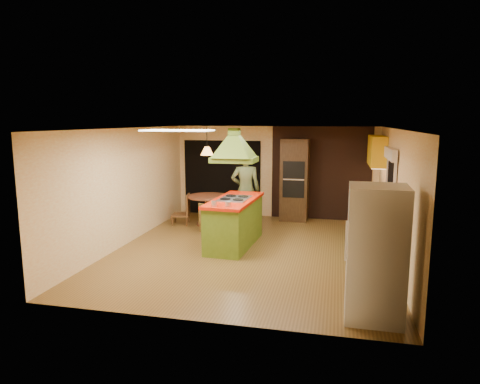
% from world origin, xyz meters
% --- Properties ---
extents(ground, '(6.50, 6.50, 0.00)m').
position_xyz_m(ground, '(0.00, 0.00, 0.00)').
color(ground, brown).
rests_on(ground, ground).
extents(room_walls, '(5.50, 6.50, 6.50)m').
position_xyz_m(room_walls, '(0.00, 0.00, 1.25)').
color(room_walls, '#FFE8B6').
rests_on(room_walls, ground).
extents(ceiling_plane, '(6.50, 6.50, 0.00)m').
position_xyz_m(ceiling_plane, '(0.00, 0.00, 2.50)').
color(ceiling_plane, silver).
rests_on(ceiling_plane, room_walls).
extents(brick_panel, '(2.64, 0.03, 2.50)m').
position_xyz_m(brick_panel, '(1.25, 3.23, 1.25)').
color(brick_panel, '#381E14').
rests_on(brick_panel, ground).
extents(nook_opening, '(2.20, 0.03, 2.10)m').
position_xyz_m(nook_opening, '(-1.50, 3.23, 1.05)').
color(nook_opening, black).
rests_on(nook_opening, ground).
extents(right_counter, '(0.62, 3.05, 0.92)m').
position_xyz_m(right_counter, '(2.45, 0.60, 0.46)').
color(right_counter, olive).
rests_on(right_counter, ground).
extents(upper_cabinets, '(0.34, 1.40, 0.70)m').
position_xyz_m(upper_cabinets, '(2.57, 2.20, 1.95)').
color(upper_cabinets, yellow).
rests_on(upper_cabinets, room_walls).
extents(window_right, '(0.12, 1.35, 1.06)m').
position_xyz_m(window_right, '(2.70, 0.40, 1.77)').
color(window_right, black).
rests_on(window_right, room_walls).
extents(fluor_panel, '(1.20, 0.60, 0.03)m').
position_xyz_m(fluor_panel, '(-1.10, -1.20, 2.48)').
color(fluor_panel, white).
rests_on(fluor_panel, ceiling_plane).
extents(kitchen_island, '(0.94, 2.09, 1.03)m').
position_xyz_m(kitchen_island, '(-0.43, 0.30, 0.51)').
color(kitchen_island, olive).
rests_on(kitchen_island, ground).
extents(range_hood, '(0.93, 0.68, 0.78)m').
position_xyz_m(range_hood, '(-0.43, 0.30, 2.26)').
color(range_hood, '#4B6318').
rests_on(range_hood, ceiling_plane).
extents(man, '(0.80, 0.62, 1.95)m').
position_xyz_m(man, '(-0.48, 1.67, 0.98)').
color(man, '#444E29').
rests_on(man, ground).
extents(refrigerator, '(0.76, 0.72, 1.83)m').
position_xyz_m(refrigerator, '(2.21, -2.63, 0.91)').
color(refrigerator, silver).
rests_on(refrigerator, ground).
extents(wall_oven, '(0.74, 0.62, 2.18)m').
position_xyz_m(wall_oven, '(0.58, 2.95, 1.09)').
color(wall_oven, '#452C16').
rests_on(wall_oven, ground).
extents(dining_table, '(1.03, 1.03, 0.77)m').
position_xyz_m(dining_table, '(-1.52, 1.90, 0.54)').
color(dining_table, brown).
rests_on(dining_table, ground).
extents(chair_left, '(0.51, 0.51, 0.79)m').
position_xyz_m(chair_left, '(-2.22, 1.80, 0.40)').
color(chair_left, brown).
rests_on(chair_left, ground).
extents(chair_near, '(0.52, 0.52, 0.71)m').
position_xyz_m(chair_near, '(-1.27, 1.25, 0.35)').
color(chair_near, brown).
rests_on(chair_near, ground).
extents(pendant_lamp, '(0.43, 0.43, 0.21)m').
position_xyz_m(pendant_lamp, '(-1.52, 1.90, 1.90)').
color(pendant_lamp, '#FF9E3F').
rests_on(pendant_lamp, ceiling_plane).
extents(canister_large, '(0.16, 0.16, 0.21)m').
position_xyz_m(canister_large, '(2.40, 1.31, 1.02)').
color(canister_large, beige).
rests_on(canister_large, right_counter).
extents(canister_medium, '(0.14, 0.14, 0.19)m').
position_xyz_m(canister_medium, '(2.40, 1.28, 1.01)').
color(canister_medium, beige).
rests_on(canister_medium, right_counter).
extents(canister_small, '(0.15, 0.15, 0.17)m').
position_xyz_m(canister_small, '(2.40, 0.79, 1.01)').
color(canister_small, beige).
rests_on(canister_small, right_counter).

